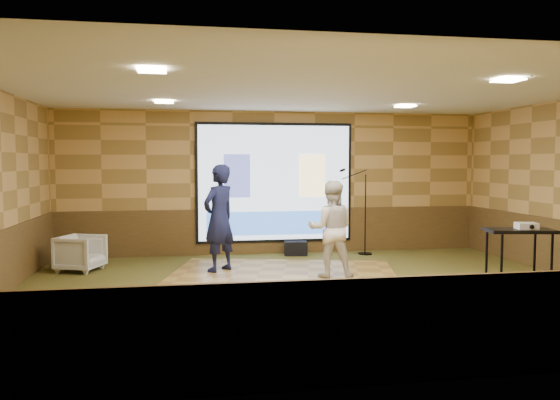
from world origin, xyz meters
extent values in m
plane|color=#313819|center=(0.00, 0.00, 0.00)|extent=(9.00, 9.00, 0.00)
cube|color=tan|center=(0.00, 3.50, 1.50)|extent=(9.00, 0.04, 3.00)
cube|color=tan|center=(0.00, -3.50, 1.50)|extent=(9.00, 0.04, 3.00)
cube|color=silver|center=(0.00, 0.00, 3.00)|extent=(9.00, 7.00, 0.04)
cube|color=#4C3319|center=(0.00, 3.48, 0.47)|extent=(9.00, 0.04, 0.95)
cube|color=#4C3319|center=(0.00, -3.48, 0.47)|extent=(9.00, 0.04, 0.95)
cube|color=black|center=(0.00, 3.45, 1.50)|extent=(3.32, 0.03, 2.52)
cube|color=silver|center=(0.00, 3.42, 1.50)|extent=(3.20, 0.02, 2.40)
cube|color=#40498C|center=(-0.80, 3.40, 1.65)|extent=(0.55, 0.01, 0.90)
cube|color=#FFE293|center=(0.80, 3.40, 1.65)|extent=(0.55, 0.01, 0.90)
cube|color=blue|center=(0.00, 3.40, 0.65)|extent=(2.88, 0.01, 0.50)
cube|color=#FFEFBF|center=(-2.20, 1.80, 2.97)|extent=(0.32, 0.32, 0.02)
cube|color=#FFEFBF|center=(2.20, 1.80, 2.97)|extent=(0.32, 0.32, 0.02)
cube|color=#FFEFBF|center=(-2.20, -1.50, 2.97)|extent=(0.32, 0.32, 0.02)
cube|color=#FFEFBF|center=(2.20, -1.50, 2.97)|extent=(0.32, 0.32, 0.02)
cube|color=#A4813C|center=(-0.23, 1.10, 0.01)|extent=(4.41, 3.74, 0.03)
imported|color=#12173B|center=(-1.28, 1.62, 0.96)|extent=(0.81, 0.79, 1.87)
imported|color=beige|center=(0.53, 0.81, 0.83)|extent=(0.89, 0.76, 1.60)
cylinder|color=black|center=(2.52, -0.96, 0.46)|extent=(0.04, 0.04, 0.93)
cylinder|color=black|center=(3.30, -0.96, 0.46)|extent=(0.04, 0.04, 0.93)
cylinder|color=black|center=(2.52, -0.57, 0.46)|extent=(0.04, 0.04, 0.93)
cylinder|color=black|center=(3.30, -0.57, 0.46)|extent=(0.04, 0.04, 0.93)
cube|color=black|center=(2.91, -0.76, 0.95)|extent=(0.93, 0.49, 0.05)
cube|color=black|center=(2.91, -0.76, 0.24)|extent=(0.83, 0.44, 0.03)
cube|color=silver|center=(2.99, -0.81, 1.02)|extent=(0.32, 0.28, 0.09)
cylinder|color=black|center=(1.85, 3.01, 0.01)|extent=(0.29, 0.29, 0.02)
cylinder|color=black|center=(1.85, 3.01, 0.84)|extent=(0.02, 0.02, 1.68)
cylinder|color=black|center=(1.61, 3.01, 1.68)|extent=(0.53, 0.02, 0.21)
cylinder|color=black|center=(1.35, 3.01, 1.77)|extent=(0.12, 0.05, 0.09)
imported|color=gray|center=(-3.70, 2.15, 0.32)|extent=(0.91, 0.90, 0.65)
cube|color=black|center=(0.40, 3.15, 0.14)|extent=(0.49, 0.36, 0.29)
camera|label=1|loc=(-1.82, -7.90, 1.94)|focal=35.00mm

